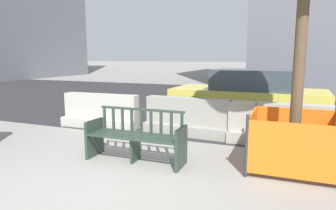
{
  "coord_description": "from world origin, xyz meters",
  "views": [
    {
      "loc": [
        2.28,
        -3.15,
        1.77
      ],
      "look_at": [
        -0.05,
        2.69,
        0.75
      ],
      "focal_mm": 32.0,
      "sensor_mm": 36.0,
      "label": 1
    }
  ],
  "objects_px": {
    "jersey_barrier_centre": "(188,119)",
    "construction_fence": "(294,139)",
    "jersey_barrier_left": "(101,113)",
    "jersey_barrier_right": "(278,128)",
    "street_bench": "(136,138)",
    "car_taxi_near": "(249,93)"
  },
  "relations": [
    {
      "from": "street_bench",
      "to": "jersey_barrier_centre",
      "type": "height_order",
      "value": "street_bench"
    },
    {
      "from": "jersey_barrier_centre",
      "to": "construction_fence",
      "type": "height_order",
      "value": "construction_fence"
    },
    {
      "from": "construction_fence",
      "to": "car_taxi_near",
      "type": "bearing_deg",
      "value": 106.1
    },
    {
      "from": "jersey_barrier_left",
      "to": "jersey_barrier_right",
      "type": "xyz_separation_m",
      "value": [
        4.24,
        0.02,
        0.0
      ]
    },
    {
      "from": "street_bench",
      "to": "jersey_barrier_right",
      "type": "xyz_separation_m",
      "value": [
        2.22,
        1.97,
        -0.06
      ]
    },
    {
      "from": "jersey_barrier_centre",
      "to": "construction_fence",
      "type": "xyz_separation_m",
      "value": [
        2.23,
        -1.42,
        0.13
      ]
    },
    {
      "from": "car_taxi_near",
      "to": "construction_fence",
      "type": "bearing_deg",
      "value": -73.9
    },
    {
      "from": "street_bench",
      "to": "construction_fence",
      "type": "xyz_separation_m",
      "value": [
        2.49,
        0.63,
        0.08
      ]
    },
    {
      "from": "street_bench",
      "to": "jersey_barrier_centre",
      "type": "xyz_separation_m",
      "value": [
        0.26,
        2.06,
        -0.06
      ]
    },
    {
      "from": "street_bench",
      "to": "jersey_barrier_left",
      "type": "height_order",
      "value": "street_bench"
    },
    {
      "from": "jersey_barrier_left",
      "to": "car_taxi_near",
      "type": "relative_size",
      "value": 0.45
    },
    {
      "from": "jersey_barrier_centre",
      "to": "jersey_barrier_right",
      "type": "bearing_deg",
      "value": -2.54
    },
    {
      "from": "jersey_barrier_left",
      "to": "jersey_barrier_right",
      "type": "height_order",
      "value": "same"
    },
    {
      "from": "jersey_barrier_left",
      "to": "construction_fence",
      "type": "relative_size",
      "value": 1.5
    },
    {
      "from": "jersey_barrier_right",
      "to": "construction_fence",
      "type": "xyz_separation_m",
      "value": [
        0.26,
        -1.34,
        0.13
      ]
    },
    {
      "from": "jersey_barrier_right",
      "to": "construction_fence",
      "type": "distance_m",
      "value": 1.37
    },
    {
      "from": "jersey_barrier_left",
      "to": "jersey_barrier_right",
      "type": "relative_size",
      "value": 1.0
    },
    {
      "from": "jersey_barrier_right",
      "to": "jersey_barrier_centre",
      "type": "bearing_deg",
      "value": 177.46
    },
    {
      "from": "jersey_barrier_centre",
      "to": "jersey_barrier_right",
      "type": "xyz_separation_m",
      "value": [
        1.96,
        -0.09,
        0.0
      ]
    },
    {
      "from": "street_bench",
      "to": "jersey_barrier_right",
      "type": "distance_m",
      "value": 2.97
    },
    {
      "from": "jersey_barrier_centre",
      "to": "car_taxi_near",
      "type": "xyz_separation_m",
      "value": [
        1.06,
        2.63,
        0.36
      ]
    },
    {
      "from": "jersey_barrier_centre",
      "to": "construction_fence",
      "type": "bearing_deg",
      "value": -32.59
    }
  ]
}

